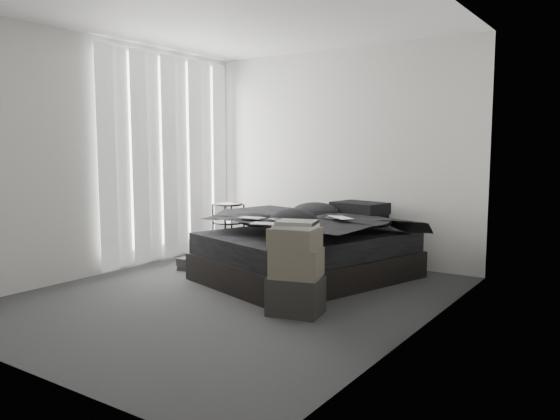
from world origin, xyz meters
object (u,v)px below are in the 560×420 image
Objects in this scene: bed at (307,265)px; box_lower at (296,295)px; side_stand at (228,231)px; laptop at (336,211)px.

bed is 4.80× the size of box_lower.
laptop is at bearing -14.25° from side_stand.
side_stand reaches higher than box_lower.
side_stand is 1.58× the size of box_lower.
bed is 3.03× the size of side_stand.
laptop is 1.90m from side_stand.
box_lower is (0.21, -1.08, -0.60)m from laptop.
side_stand is at bearing -159.20° from laptop.
laptop reaches higher than side_stand.
box_lower is at bearing -37.54° from side_stand.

